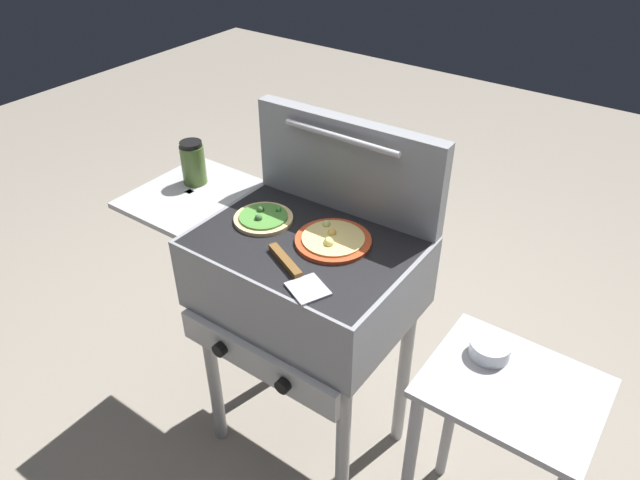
# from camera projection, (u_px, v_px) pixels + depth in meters

# --- Properties ---
(ground_plane) EXTENTS (8.00, 8.00, 0.00)m
(ground_plane) POSITION_uv_depth(u_px,v_px,m) (309.00, 435.00, 2.23)
(ground_plane) COLOR gray
(grill) EXTENTS (0.96, 0.53, 0.90)m
(grill) POSITION_uv_depth(u_px,v_px,m) (302.00, 278.00, 1.80)
(grill) COLOR gray
(grill) RESTS_ON ground_plane
(grill_lid_open) EXTENTS (0.63, 0.09, 0.30)m
(grill_lid_open) POSITION_uv_depth(u_px,v_px,m) (348.00, 165.00, 1.77)
(grill_lid_open) COLOR gray
(grill_lid_open) RESTS_ON grill
(pizza_veggie) EXTENTS (0.18, 0.18, 0.03)m
(pizza_veggie) POSITION_uv_depth(u_px,v_px,m) (263.00, 218.00, 1.79)
(pizza_veggie) COLOR #E0C17F
(pizza_veggie) RESTS_ON grill
(pizza_cheese) EXTENTS (0.22, 0.22, 0.04)m
(pizza_cheese) POSITION_uv_depth(u_px,v_px,m) (333.00, 240.00, 1.70)
(pizza_cheese) COLOR #C64723
(pizza_cheese) RESTS_ON grill
(sauce_jar) EXTENTS (0.08, 0.08, 0.15)m
(sauce_jar) POSITION_uv_depth(u_px,v_px,m) (193.00, 163.00, 1.95)
(sauce_jar) COLOR #4C6B2D
(sauce_jar) RESTS_ON grill
(spatula) EXTENTS (0.26, 0.16, 0.02)m
(spatula) POSITION_uv_depth(u_px,v_px,m) (294.00, 272.00, 1.58)
(spatula) COLOR #B7BABF
(spatula) RESTS_ON grill
(prep_table) EXTENTS (0.44, 0.36, 0.71)m
(prep_table) POSITION_uv_depth(u_px,v_px,m) (500.00, 435.00, 1.62)
(prep_table) COLOR #B2B2B7
(prep_table) RESTS_ON ground_plane
(topping_bowl_near) EXTENTS (0.11, 0.11, 0.04)m
(topping_bowl_near) POSITION_uv_depth(u_px,v_px,m) (490.00, 349.00, 1.58)
(topping_bowl_near) COLOR silver
(topping_bowl_near) RESTS_ON prep_table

